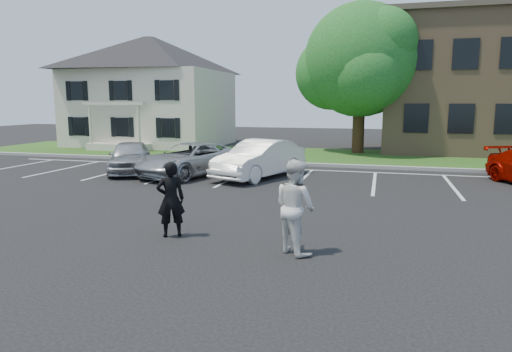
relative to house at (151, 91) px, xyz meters
The scene contains 11 objects.
ground_plane 24.14m from the house, 56.94° to the right, with size 90.00×90.00×0.00m, color black.
curb 15.71m from the house, 31.52° to the right, with size 40.00×0.30×0.15m, color gray.
grass_strip 14.11m from the house, 17.00° to the right, with size 44.00×8.00×0.08m, color #274C17.
stall_lines 18.53m from the house, 37.43° to the right, with size 34.00×5.36×0.01m.
house is the anchor object (origin of this frame).
tree 14.90m from the house, ahead, with size 7.80×7.20×8.80m.
man_black_suit 23.65m from the house, 60.96° to the right, with size 0.64×0.42×1.76m, color black.
man_white_shirt 25.49m from the house, 55.48° to the right, with size 0.95×0.74×1.95m, color silver.
car_silver_west 13.66m from the house, 66.12° to the right, with size 1.68×4.17×1.42m, color #A8A7AC.
car_silver_minivan 15.05m from the house, 56.04° to the right, with size 2.30×4.99×1.39m, color #A2A4A8.
car_white_sedan 16.65m from the house, 46.79° to the right, with size 1.64×4.69×1.55m, color white.
Camera 1 is at (3.00, -9.89, 3.09)m, focal length 32.00 mm.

